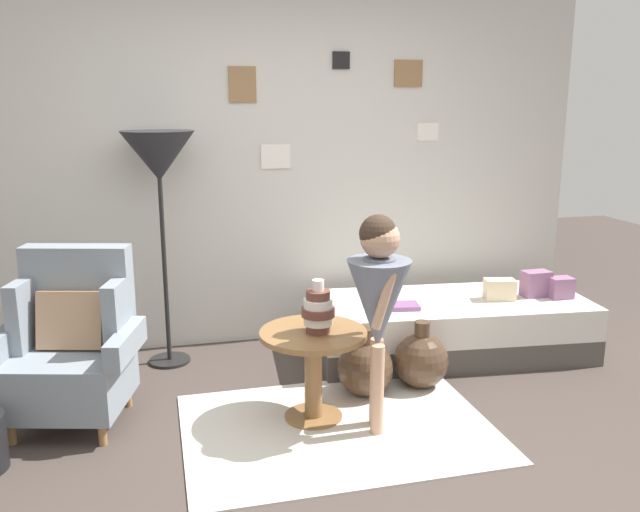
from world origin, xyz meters
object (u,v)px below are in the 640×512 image
Objects in this scene: armchair at (72,346)px; book_on_daybed at (402,306)px; demijohn_near at (365,368)px; vase_striped at (318,311)px; floor_lamp at (159,162)px; daybed at (450,326)px; person_child at (379,295)px; side_table at (313,356)px; demijohn_far at (421,360)px.

armchair reaches higher than book_on_daybed.
book_on_daybed is 0.61m from demijohn_near.
demijohn_near is (0.36, 0.25, -0.47)m from vase_striped.
floor_lamp is 3.68× the size of demijohn_near.
person_child is at bearing -132.95° from daybed.
vase_striped is at bearing -48.68° from side_table.
vase_striped is 0.19× the size of floor_lamp.
book_on_daybed and demijohn_far have the same top height.
armchair is at bearing 161.31° from person_child.
daybed is 0.47m from book_on_daybed.
book_on_daybed is at bearing 60.97° from person_child.
person_child is 0.88m from demijohn_far.
armchair is 1.34m from side_table.
demijohn_near is (1.68, -0.10, -0.26)m from armchair.
floor_lamp reaches higher than daybed.
side_table is 0.54m from person_child.
book_on_daybed is at bearing 88.29° from demijohn_far.
side_table is at bearing 131.32° from vase_striped.
vase_striped is 0.25× the size of person_child.
book_on_daybed is (0.77, 0.63, 0.04)m from side_table.
book_on_daybed is (2.07, 0.30, -0.02)m from armchair.
book_on_daybed is at bearing 45.89° from demijohn_near.
side_table is 0.82m from demijohn_far.
book_on_daybed is at bearing 41.19° from vase_striped.
demijohn_near is 0.38m from demijohn_far.
daybed is 4.57× the size of demijohn_far.
vase_striped is 0.70× the size of demijohn_far.
vase_striped is (0.02, -0.02, 0.27)m from side_table.
vase_striped is 1.02m from book_on_daybed.
daybed is at bearing 13.83° from book_on_daybed.
vase_striped is 0.70× the size of demijohn_near.
book_on_daybed is 0.44m from demijohn_far.
floor_lamp is 3.66× the size of demijohn_far.
side_table reaches higher than daybed.
floor_lamp reaches higher than demijohn_near.
vase_striped is 0.92m from demijohn_far.
daybed is at bearing 48.40° from demijohn_far.
daybed is at bearing 9.18° from armchair.
book_on_daybed reaches higher than demijohn_near.
armchair is at bearing -170.82° from daybed.
armchair is 1.38m from vase_striped.
person_child is 1.03m from book_on_daybed.
floor_lamp reaches higher than book_on_daybed.
daybed is 8.94× the size of book_on_daybed.
daybed is 4.60× the size of demijohn_near.
vase_striped is 1.52m from floor_lamp.
floor_lamp reaches higher than person_child.
vase_striped is at bearing -53.80° from floor_lamp.
demijohn_far is (0.73, 0.28, -0.47)m from vase_striped.
vase_striped is at bearing -15.01° from armchair.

